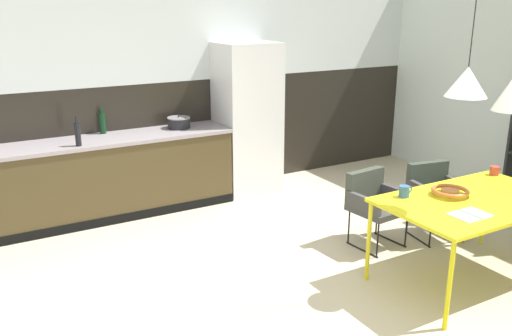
{
  "coord_description": "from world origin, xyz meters",
  "views": [
    {
      "loc": [
        -2.6,
        -2.83,
        2.3
      ],
      "look_at": [
        -0.43,
        1.0,
        0.95
      ],
      "focal_mm": 37.74,
      "sensor_mm": 36.0,
      "label": 1
    }
  ],
  "objects_px": {
    "refrigerator_column": "(247,119)",
    "cooking_pot": "(179,123)",
    "armchair_corner_seat": "(374,198)",
    "open_book": "(470,215)",
    "dining_table": "(475,204)",
    "fruit_bowl": "(450,191)",
    "mug_white_ceramic": "(495,171)",
    "pendant_lamp_over_table_far": "(512,93)",
    "bottle_wine_green": "(78,134)",
    "mug_short_terracotta": "(404,191)",
    "bottle_oil_tall": "(102,123)",
    "pendant_lamp_over_table_near": "(467,82)",
    "armchair_far_side": "(434,189)"
  },
  "relations": [
    {
      "from": "refrigerator_column",
      "to": "mug_short_terracotta",
      "type": "xyz_separation_m",
      "value": [
        0.02,
        -2.69,
        -0.13
      ]
    },
    {
      "from": "fruit_bowl",
      "to": "cooking_pot",
      "type": "height_order",
      "value": "cooking_pot"
    },
    {
      "from": "refrigerator_column",
      "to": "pendant_lamp_over_table_far",
      "type": "bearing_deg",
      "value": -74.88
    },
    {
      "from": "open_book",
      "to": "cooking_pot",
      "type": "relative_size",
      "value": 1.05
    },
    {
      "from": "armchair_far_side",
      "to": "mug_white_ceramic",
      "type": "height_order",
      "value": "mug_white_ceramic"
    },
    {
      "from": "mug_white_ceramic",
      "to": "bottle_wine_green",
      "type": "xyz_separation_m",
      "value": [
        -3.29,
        2.46,
        0.23
      ]
    },
    {
      "from": "armchair_corner_seat",
      "to": "bottle_wine_green",
      "type": "bearing_deg",
      "value": -43.23
    },
    {
      "from": "cooking_pot",
      "to": "armchair_far_side",
      "type": "bearing_deg",
      "value": -50.67
    },
    {
      "from": "mug_white_ceramic",
      "to": "pendant_lamp_over_table_near",
      "type": "xyz_separation_m",
      "value": [
        -1.01,
        -0.39,
        0.95
      ]
    },
    {
      "from": "refrigerator_column",
      "to": "armchair_far_side",
      "type": "bearing_deg",
      "value": -66.2
    },
    {
      "from": "open_book",
      "to": "bottle_oil_tall",
      "type": "distance_m",
      "value": 3.97
    },
    {
      "from": "fruit_bowl",
      "to": "dining_table",
      "type": "bearing_deg",
      "value": -53.35
    },
    {
      "from": "armchair_far_side",
      "to": "bottle_wine_green",
      "type": "relative_size",
      "value": 2.45
    },
    {
      "from": "mug_white_ceramic",
      "to": "bottle_wine_green",
      "type": "relative_size",
      "value": 0.41
    },
    {
      "from": "cooking_pot",
      "to": "mug_white_ceramic",
      "type": "bearing_deg",
      "value": -52.71
    },
    {
      "from": "pendant_lamp_over_table_far",
      "to": "refrigerator_column",
      "type": "bearing_deg",
      "value": 105.12
    },
    {
      "from": "mug_white_ceramic",
      "to": "pendant_lamp_over_table_far",
      "type": "height_order",
      "value": "pendant_lamp_over_table_far"
    },
    {
      "from": "mug_white_ceramic",
      "to": "pendant_lamp_over_table_far",
      "type": "bearing_deg",
      "value": -138.99
    },
    {
      "from": "armchair_corner_seat",
      "to": "open_book",
      "type": "relative_size",
      "value": 2.59
    },
    {
      "from": "dining_table",
      "to": "mug_short_terracotta",
      "type": "height_order",
      "value": "mug_short_terracotta"
    },
    {
      "from": "refrigerator_column",
      "to": "bottle_oil_tall",
      "type": "relative_size",
      "value": 6.3
    },
    {
      "from": "refrigerator_column",
      "to": "cooking_pot",
      "type": "bearing_deg",
      "value": 175.66
    },
    {
      "from": "dining_table",
      "to": "fruit_bowl",
      "type": "xyz_separation_m",
      "value": [
        -0.12,
        0.16,
        0.08
      ]
    },
    {
      "from": "mug_white_ceramic",
      "to": "cooking_pot",
      "type": "relative_size",
      "value": 0.47
    },
    {
      "from": "pendant_lamp_over_table_near",
      "to": "refrigerator_column",
      "type": "bearing_deg",
      "value": 93.51
    },
    {
      "from": "bottle_wine_green",
      "to": "pendant_lamp_over_table_near",
      "type": "xyz_separation_m",
      "value": [
        2.28,
        -2.86,
        0.72
      ]
    },
    {
      "from": "mug_white_ceramic",
      "to": "bottle_wine_green",
      "type": "bearing_deg",
      "value": 143.17
    },
    {
      "from": "armchair_corner_seat",
      "to": "mug_white_ceramic",
      "type": "height_order",
      "value": "mug_white_ceramic"
    },
    {
      "from": "armchair_far_side",
      "to": "bottle_wine_green",
      "type": "distance_m",
      "value": 3.68
    },
    {
      "from": "bottle_wine_green",
      "to": "pendant_lamp_over_table_far",
      "type": "height_order",
      "value": "pendant_lamp_over_table_far"
    },
    {
      "from": "armchair_corner_seat",
      "to": "armchair_far_side",
      "type": "relative_size",
      "value": 0.98
    },
    {
      "from": "fruit_bowl",
      "to": "mug_white_ceramic",
      "type": "relative_size",
      "value": 2.47
    },
    {
      "from": "refrigerator_column",
      "to": "open_book",
      "type": "xyz_separation_m",
      "value": [
        0.16,
        -3.25,
        -0.17
      ]
    },
    {
      "from": "armchair_corner_seat",
      "to": "bottle_oil_tall",
      "type": "distance_m",
      "value": 3.09
    },
    {
      "from": "mug_short_terracotta",
      "to": "cooking_pot",
      "type": "bearing_deg",
      "value": 108.12
    },
    {
      "from": "dining_table",
      "to": "fruit_bowl",
      "type": "height_order",
      "value": "fruit_bowl"
    },
    {
      "from": "cooking_pot",
      "to": "pendant_lamp_over_table_near",
      "type": "bearing_deg",
      "value": -71.13
    },
    {
      "from": "armchair_far_side",
      "to": "pendant_lamp_over_table_far",
      "type": "bearing_deg",
      "value": 89.87
    },
    {
      "from": "mug_short_terracotta",
      "to": "bottle_wine_green",
      "type": "height_order",
      "value": "bottle_wine_green"
    },
    {
      "from": "bottle_oil_tall",
      "to": "armchair_corner_seat",
      "type": "bearing_deg",
      "value": -48.37
    },
    {
      "from": "open_book",
      "to": "mug_short_terracotta",
      "type": "xyz_separation_m",
      "value": [
        -0.14,
        0.56,
        0.04
      ]
    },
    {
      "from": "pendant_lamp_over_table_far",
      "to": "fruit_bowl",
      "type": "bearing_deg",
      "value": 161.47
    },
    {
      "from": "dining_table",
      "to": "fruit_bowl",
      "type": "distance_m",
      "value": 0.22
    },
    {
      "from": "dining_table",
      "to": "armchair_corner_seat",
      "type": "height_order",
      "value": "dining_table"
    },
    {
      "from": "armchair_far_side",
      "to": "cooking_pot",
      "type": "height_order",
      "value": "cooking_pot"
    },
    {
      "from": "refrigerator_column",
      "to": "dining_table",
      "type": "xyz_separation_m",
      "value": [
        0.5,
        -3.02,
        -0.22
      ]
    },
    {
      "from": "open_book",
      "to": "pendant_lamp_over_table_far",
      "type": "bearing_deg",
      "value": 20.6
    },
    {
      "from": "fruit_bowl",
      "to": "bottle_wine_green",
      "type": "bearing_deg",
      "value": 132.89
    },
    {
      "from": "open_book",
      "to": "bottle_wine_green",
      "type": "distance_m",
      "value": 3.8
    },
    {
      "from": "mug_white_ceramic",
      "to": "bottle_oil_tall",
      "type": "distance_m",
      "value": 4.13
    }
  ]
}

